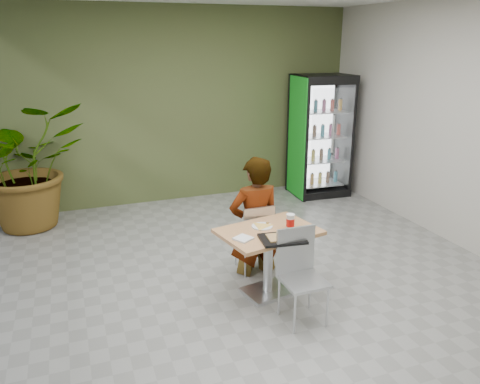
{
  "coord_description": "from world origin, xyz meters",
  "views": [
    {
      "loc": [
        -1.79,
        -4.17,
        2.66
      ],
      "look_at": [
        -0.03,
        0.59,
        1.0
      ],
      "focal_mm": 35.0,
      "sensor_mm": 36.0,
      "label": 1
    }
  ],
  "objects_px": {
    "chair_far": "(256,234)",
    "beverage_fridge": "(321,136)",
    "cafeteria_tray": "(282,239)",
    "potted_plant": "(27,166)",
    "chair_near": "(299,267)",
    "seated_woman": "(255,228)",
    "dining_table": "(268,249)",
    "soda_cup": "(290,222)"
  },
  "relations": [
    {
      "from": "chair_near",
      "to": "cafeteria_tray",
      "type": "height_order",
      "value": "chair_near"
    },
    {
      "from": "potted_plant",
      "to": "cafeteria_tray",
      "type": "bearing_deg",
      "value": -53.0
    },
    {
      "from": "dining_table",
      "to": "potted_plant",
      "type": "distance_m",
      "value": 3.96
    },
    {
      "from": "seated_woman",
      "to": "potted_plant",
      "type": "height_order",
      "value": "potted_plant"
    },
    {
      "from": "chair_near",
      "to": "seated_woman",
      "type": "xyz_separation_m",
      "value": [
        -0.05,
        1.04,
        0.02
      ]
    },
    {
      "from": "chair_near",
      "to": "soda_cup",
      "type": "xyz_separation_m",
      "value": [
        0.12,
        0.47,
        0.29
      ]
    },
    {
      "from": "chair_near",
      "to": "beverage_fridge",
      "type": "xyz_separation_m",
      "value": [
        2.16,
        3.43,
        0.51
      ]
    },
    {
      "from": "chair_far",
      "to": "dining_table",
      "type": "bearing_deg",
      "value": 82.59
    },
    {
      "from": "cafeteria_tray",
      "to": "chair_near",
      "type": "bearing_deg",
      "value": -69.1
    },
    {
      "from": "cafeteria_tray",
      "to": "seated_woman",
      "type": "bearing_deg",
      "value": 87.57
    },
    {
      "from": "seated_woman",
      "to": "chair_near",
      "type": "bearing_deg",
      "value": 92.39
    },
    {
      "from": "chair_far",
      "to": "chair_near",
      "type": "distance_m",
      "value": 1.01
    },
    {
      "from": "potted_plant",
      "to": "dining_table",
      "type": "bearing_deg",
      "value": -50.83
    },
    {
      "from": "soda_cup",
      "to": "beverage_fridge",
      "type": "xyz_separation_m",
      "value": [
        2.04,
        2.96,
        0.22
      ]
    },
    {
      "from": "chair_near",
      "to": "cafeteria_tray",
      "type": "relative_size",
      "value": 2.09
    },
    {
      "from": "dining_table",
      "to": "chair_far",
      "type": "distance_m",
      "value": 0.5
    },
    {
      "from": "beverage_fridge",
      "to": "dining_table",
      "type": "bearing_deg",
      "value": -124.54
    },
    {
      "from": "dining_table",
      "to": "beverage_fridge",
      "type": "bearing_deg",
      "value": 52.16
    },
    {
      "from": "chair_far",
      "to": "seated_woman",
      "type": "height_order",
      "value": "seated_woman"
    },
    {
      "from": "chair_near",
      "to": "beverage_fridge",
      "type": "bearing_deg",
      "value": 57.76
    },
    {
      "from": "dining_table",
      "to": "chair_near",
      "type": "xyz_separation_m",
      "value": [
        0.11,
        -0.5,
        0.0
      ]
    },
    {
      "from": "soda_cup",
      "to": "potted_plant",
      "type": "height_order",
      "value": "potted_plant"
    },
    {
      "from": "chair_far",
      "to": "cafeteria_tray",
      "type": "height_order",
      "value": "chair_far"
    },
    {
      "from": "cafeteria_tray",
      "to": "potted_plant",
      "type": "bearing_deg",
      "value": 127.0
    },
    {
      "from": "dining_table",
      "to": "beverage_fridge",
      "type": "xyz_separation_m",
      "value": [
        2.27,
        2.92,
        0.51
      ]
    },
    {
      "from": "beverage_fridge",
      "to": "potted_plant",
      "type": "distance_m",
      "value": 4.76
    },
    {
      "from": "chair_near",
      "to": "beverage_fridge",
      "type": "distance_m",
      "value": 4.08
    },
    {
      "from": "chair_far",
      "to": "beverage_fridge",
      "type": "distance_m",
      "value": 3.32
    },
    {
      "from": "beverage_fridge",
      "to": "potted_plant",
      "type": "height_order",
      "value": "beverage_fridge"
    },
    {
      "from": "chair_near",
      "to": "soda_cup",
      "type": "height_order",
      "value": "chair_near"
    },
    {
      "from": "beverage_fridge",
      "to": "potted_plant",
      "type": "relative_size",
      "value": 1.14
    },
    {
      "from": "soda_cup",
      "to": "cafeteria_tray",
      "type": "distance_m",
      "value": 0.33
    },
    {
      "from": "seated_woman",
      "to": "chair_far",
      "type": "bearing_deg",
      "value": 90.45
    },
    {
      "from": "chair_far",
      "to": "potted_plant",
      "type": "distance_m",
      "value": 3.63
    },
    {
      "from": "beverage_fridge",
      "to": "potted_plant",
      "type": "xyz_separation_m",
      "value": [
        -4.76,
        0.13,
        -0.13
      ]
    },
    {
      "from": "chair_far",
      "to": "cafeteria_tray",
      "type": "bearing_deg",
      "value": 87.04
    },
    {
      "from": "chair_near",
      "to": "soda_cup",
      "type": "distance_m",
      "value": 0.56
    },
    {
      "from": "cafeteria_tray",
      "to": "potted_plant",
      "type": "height_order",
      "value": "potted_plant"
    },
    {
      "from": "dining_table",
      "to": "cafeteria_tray",
      "type": "distance_m",
      "value": 0.36
    },
    {
      "from": "chair_far",
      "to": "cafeteria_tray",
      "type": "distance_m",
      "value": 0.82
    },
    {
      "from": "chair_far",
      "to": "beverage_fridge",
      "type": "height_order",
      "value": "beverage_fridge"
    },
    {
      "from": "chair_far",
      "to": "seated_woman",
      "type": "xyz_separation_m",
      "value": [
        -0.0,
        0.04,
        0.06
      ]
    }
  ]
}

